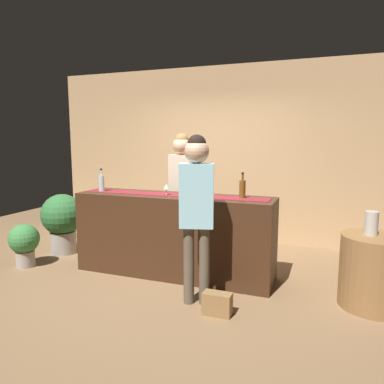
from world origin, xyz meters
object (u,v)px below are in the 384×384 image
at_px(customer_sipping, 197,201).
at_px(round_side_table, 375,272).
at_px(wine_glass_near_customer, 192,188).
at_px(wine_glass_mid_counter, 166,187).
at_px(wine_bottle_clear, 102,183).
at_px(potted_plant_tall, 62,219).
at_px(wine_bottle_amber, 242,189).
at_px(potted_plant_small, 24,242).
at_px(handbag, 217,304).
at_px(vase_on_side_table, 371,223).
at_px(bartender, 182,182).

height_order(customer_sipping, round_side_table, customer_sipping).
xyz_separation_m(wine_glass_near_customer, wine_glass_mid_counter, (-0.34, -0.01, 0.00)).
xyz_separation_m(wine_bottle_clear, potted_plant_tall, (-0.90, 0.27, -0.61)).
height_order(wine_bottle_amber, potted_plant_small, wine_bottle_amber).
xyz_separation_m(wine_glass_mid_counter, customer_sipping, (0.62, -0.62, -0.04)).
height_order(wine_bottle_amber, potted_plant_tall, wine_bottle_amber).
bearing_deg(wine_glass_mid_counter, round_side_table, -1.50).
bearing_deg(potted_plant_tall, round_side_table, -4.63).
distance_m(wine_bottle_amber, wine_bottle_clear, 1.86).
relative_size(wine_bottle_clear, potted_plant_small, 0.52).
bearing_deg(wine_glass_near_customer, wine_glass_mid_counter, -178.50).
bearing_deg(wine_glass_mid_counter, potted_plant_small, -168.45).
distance_m(round_side_table, potted_plant_tall, 4.19).
distance_m(wine_glass_near_customer, handbag, 1.41).
bearing_deg(potted_plant_small, round_side_table, 4.44).
bearing_deg(customer_sipping, wine_glass_near_customer, 97.79).
height_order(wine_glass_mid_counter, potted_plant_tall, wine_glass_mid_counter).
bearing_deg(wine_bottle_amber, wine_glass_mid_counter, -173.70).
relative_size(wine_bottle_amber, wine_bottle_clear, 1.00).
distance_m(wine_glass_near_customer, round_side_table, 2.14).
height_order(round_side_table, potted_plant_tall, potted_plant_tall).
bearing_deg(handbag, vase_on_side_table, 28.95).
distance_m(customer_sipping, potted_plant_tall, 2.68).
relative_size(bartender, customer_sipping, 1.02).
height_order(potted_plant_small, handbag, potted_plant_small).
height_order(bartender, round_side_table, bartender).
relative_size(wine_bottle_clear, customer_sipping, 0.17).
relative_size(wine_bottle_amber, bartender, 0.17).
xyz_separation_m(round_side_table, potted_plant_small, (-4.25, -0.33, -0.03)).
xyz_separation_m(bartender, handbag, (0.95, -1.43, -1.00)).
distance_m(wine_glass_mid_counter, potted_plant_tall, 1.96).
bearing_deg(bartender, wine_bottle_clear, 23.92).
bearing_deg(bartender, vase_on_side_table, 152.44).
bearing_deg(bartender, wine_glass_near_customer, 110.37).
height_order(bartender, handbag, bartender).
xyz_separation_m(wine_bottle_amber, vase_on_side_table, (1.35, -0.13, -0.27)).
height_order(round_side_table, vase_on_side_table, vase_on_side_table).
distance_m(wine_bottle_clear, handbag, 2.25).
bearing_deg(wine_glass_near_customer, handbag, -55.02).
distance_m(bartender, potted_plant_small, 2.26).
bearing_deg(handbag, potted_plant_small, 171.86).
relative_size(potted_plant_small, handbag, 2.08).
height_order(wine_glass_near_customer, round_side_table, wine_glass_near_customer).
distance_m(wine_bottle_amber, customer_sipping, 0.79).
xyz_separation_m(wine_bottle_clear, handbag, (1.84, -0.80, -1.02)).
relative_size(wine_bottle_clear, round_side_table, 0.41).
distance_m(wine_glass_mid_counter, handbag, 1.57).
bearing_deg(handbag, round_side_table, 26.98).
xyz_separation_m(wine_glass_mid_counter, handbag, (0.90, -0.79, -1.01)).
xyz_separation_m(wine_glass_mid_counter, vase_on_side_table, (2.28, -0.03, -0.26)).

